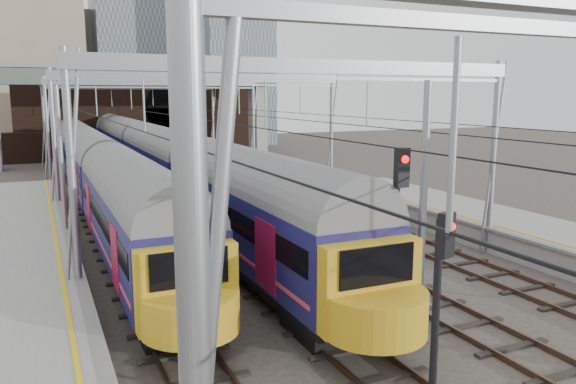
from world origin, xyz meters
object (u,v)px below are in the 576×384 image
train_second (94,168)px  signal_near_left (439,299)px  train_main (141,152)px  signal_near_centre (397,228)px

train_second → signal_near_left: bearing=-82.6°
train_main → signal_near_centre: bearing=-88.1°
train_main → signal_near_centre: 30.87m
train_second → train_main: bearing=61.1°
train_main → signal_near_centre: signal_near_centre is taller
train_main → signal_near_left: bearing=-90.8°
train_main → train_second: train_main is taller
train_second → signal_near_centre: size_ratio=8.33×
signal_near_left → train_second: bearing=79.8°
train_second → signal_near_left: (3.53, -27.06, 0.55)m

